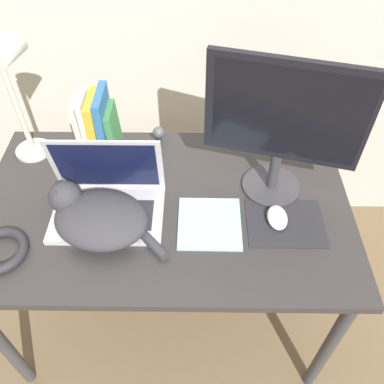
{
  "coord_description": "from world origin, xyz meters",
  "views": [
    {
      "loc": [
        0.1,
        -0.52,
        1.77
      ],
      "look_at": [
        0.09,
        0.34,
        0.83
      ],
      "focal_mm": 38.0,
      "sensor_mm": 36.0,
      "label": 1
    }
  ],
  "objects_px": {
    "laptop": "(108,199)",
    "cable_coil": "(0,251)",
    "cat": "(96,216)",
    "external_monitor": "(284,124)",
    "book_row": "(98,125)",
    "notepad": "(210,223)",
    "desk_lamp": "(13,79)",
    "webcam": "(159,133)",
    "computer_mouse": "(277,217)"
  },
  "relations": [
    {
      "from": "laptop",
      "to": "webcam",
      "type": "relative_size",
      "value": 5.2
    },
    {
      "from": "cable_coil",
      "to": "cat",
      "type": "bearing_deg",
      "value": 20.89
    },
    {
      "from": "computer_mouse",
      "to": "webcam",
      "type": "bearing_deg",
      "value": 136.1
    },
    {
      "from": "computer_mouse",
      "to": "cable_coil",
      "type": "height_order",
      "value": "computer_mouse"
    },
    {
      "from": "external_monitor",
      "to": "notepad",
      "type": "bearing_deg",
      "value": -142.44
    },
    {
      "from": "laptop",
      "to": "book_row",
      "type": "bearing_deg",
      "value": 103.68
    },
    {
      "from": "cable_coil",
      "to": "webcam",
      "type": "height_order",
      "value": "webcam"
    },
    {
      "from": "notepad",
      "to": "book_row",
      "type": "bearing_deg",
      "value": 137.95
    },
    {
      "from": "desk_lamp",
      "to": "webcam",
      "type": "height_order",
      "value": "desk_lamp"
    },
    {
      "from": "cat",
      "to": "desk_lamp",
      "type": "xyz_separation_m",
      "value": [
        -0.27,
        0.33,
        0.28
      ]
    },
    {
      "from": "desk_lamp",
      "to": "webcam",
      "type": "bearing_deg",
      "value": 11.97
    },
    {
      "from": "external_monitor",
      "to": "notepad",
      "type": "xyz_separation_m",
      "value": [
        -0.22,
        -0.17,
        -0.27
      ]
    },
    {
      "from": "cat",
      "to": "notepad",
      "type": "relative_size",
      "value": 1.83
    },
    {
      "from": "cable_coil",
      "to": "webcam",
      "type": "distance_m",
      "value": 0.69
    },
    {
      "from": "laptop",
      "to": "external_monitor",
      "type": "distance_m",
      "value": 0.61
    },
    {
      "from": "external_monitor",
      "to": "computer_mouse",
      "type": "relative_size",
      "value": 4.83
    },
    {
      "from": "cat",
      "to": "external_monitor",
      "type": "bearing_deg",
      "value": 17.61
    },
    {
      "from": "computer_mouse",
      "to": "cat",
      "type": "bearing_deg",
      "value": -177.06
    },
    {
      "from": "computer_mouse",
      "to": "book_row",
      "type": "bearing_deg",
      "value": 150.66
    },
    {
      "from": "external_monitor",
      "to": "cable_coil",
      "type": "relative_size",
      "value": 2.89
    },
    {
      "from": "desk_lamp",
      "to": "cable_coil",
      "type": "relative_size",
      "value": 2.89
    },
    {
      "from": "cat",
      "to": "book_row",
      "type": "relative_size",
      "value": 1.58
    },
    {
      "from": "computer_mouse",
      "to": "book_row",
      "type": "height_order",
      "value": "book_row"
    },
    {
      "from": "laptop",
      "to": "cable_coil",
      "type": "bearing_deg",
      "value": -148.89
    },
    {
      "from": "cat",
      "to": "notepad",
      "type": "bearing_deg",
      "value": 2.3
    },
    {
      "from": "laptop",
      "to": "cable_coil",
      "type": "xyz_separation_m",
      "value": [
        -0.3,
        -0.18,
        -0.03
      ]
    },
    {
      "from": "external_monitor",
      "to": "desk_lamp",
      "type": "bearing_deg",
      "value": 170.1
    },
    {
      "from": "laptop",
      "to": "book_row",
      "type": "height_order",
      "value": "laptop"
    },
    {
      "from": "notepad",
      "to": "webcam",
      "type": "distance_m",
      "value": 0.45
    },
    {
      "from": "laptop",
      "to": "cable_coil",
      "type": "relative_size",
      "value": 2.13
    },
    {
      "from": "desk_lamp",
      "to": "notepad",
      "type": "distance_m",
      "value": 0.78
    },
    {
      "from": "laptop",
      "to": "desk_lamp",
      "type": "bearing_deg",
      "value": 139.46
    },
    {
      "from": "book_row",
      "to": "cable_coil",
      "type": "relative_size",
      "value": 1.46
    },
    {
      "from": "external_monitor",
      "to": "cable_coil",
      "type": "bearing_deg",
      "value": -161.3
    },
    {
      "from": "external_monitor",
      "to": "book_row",
      "type": "xyz_separation_m",
      "value": [
        -0.62,
        0.2,
        -0.16
      ]
    },
    {
      "from": "laptop",
      "to": "notepad",
      "type": "height_order",
      "value": "laptop"
    },
    {
      "from": "book_row",
      "to": "cable_coil",
      "type": "xyz_separation_m",
      "value": [
        -0.23,
        -0.49,
        -0.1
      ]
    },
    {
      "from": "computer_mouse",
      "to": "book_row",
      "type": "relative_size",
      "value": 0.41
    },
    {
      "from": "cat",
      "to": "book_row",
      "type": "height_order",
      "value": "book_row"
    },
    {
      "from": "desk_lamp",
      "to": "notepad",
      "type": "bearing_deg",
      "value": -26.64
    },
    {
      "from": "laptop",
      "to": "cat",
      "type": "xyz_separation_m",
      "value": [
        -0.02,
        -0.08,
        0.01
      ]
    },
    {
      "from": "webcam",
      "to": "laptop",
      "type": "bearing_deg",
      "value": -112.3
    },
    {
      "from": "notepad",
      "to": "computer_mouse",
      "type": "bearing_deg",
      "value": 3.97
    },
    {
      "from": "laptop",
      "to": "book_row",
      "type": "xyz_separation_m",
      "value": [
        -0.07,
        0.3,
        0.06
      ]
    },
    {
      "from": "cat",
      "to": "desk_lamp",
      "type": "relative_size",
      "value": 0.8
    },
    {
      "from": "cable_coil",
      "to": "notepad",
      "type": "height_order",
      "value": "cable_coil"
    },
    {
      "from": "computer_mouse",
      "to": "cable_coil",
      "type": "bearing_deg",
      "value": -170.92
    },
    {
      "from": "external_monitor",
      "to": "cable_coil",
      "type": "xyz_separation_m",
      "value": [
        -0.85,
        -0.29,
        -0.26
      ]
    },
    {
      "from": "notepad",
      "to": "cable_coil",
      "type": "bearing_deg",
      "value": -169.19
    },
    {
      "from": "desk_lamp",
      "to": "webcam",
      "type": "distance_m",
      "value": 0.53
    }
  ]
}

